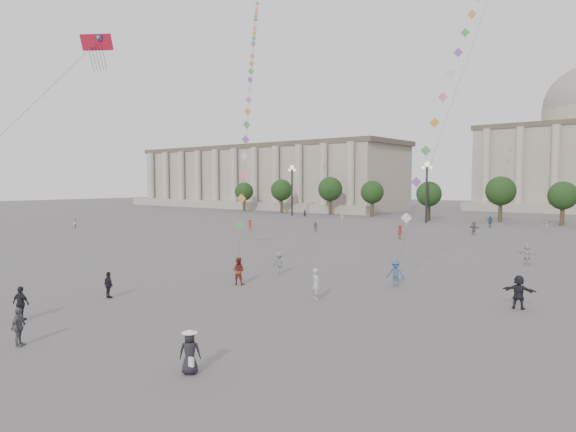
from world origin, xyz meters
The scene contains 26 objects.
ground centered at (0.00, 0.00, 0.00)m, with size 360.00×360.00×0.00m, color #555350.
hall_west centered at (-75.00, 93.89, 8.43)m, with size 84.00×26.22×17.20m.
tree_row centered at (0.00, 78.00, 5.39)m, with size 137.12×5.12×8.00m.
lamp_post_far_west centered at (-45.00, 70.00, 7.35)m, with size 2.00×0.90×10.65m.
lamp_post_mid_west centered at (-15.00, 70.00, 7.35)m, with size 2.00×0.90×10.65m.
person_crowd_0 centered at (-3.14, 66.96, 0.92)m, with size 1.08×0.45×1.84m, color #345576.
person_crowd_1 centered at (-51.65, 25.46, 0.82)m, with size 0.80×0.62×1.64m, color beige.
person_crowd_2 centered at (-28.24, 39.25, 0.91)m, with size 1.18×0.68×1.83m, color #A0422B.
person_crowd_3 centered at (14.62, 15.80, 0.96)m, with size 1.79×0.57×1.93m, color black.
person_crowd_4 centered at (5.27, 65.42, 0.78)m, with size 1.44×0.46×1.56m, color silver.
person_crowd_6 centered at (-2.91, 15.65, 0.85)m, with size 1.10×0.63×1.71m, color slate.
person_crowd_7 centered at (10.82, 32.77, 0.90)m, with size 1.66×0.53×1.79m, color #BABAB6.
person_crowd_10 centered at (-25.94, 60.06, 0.87)m, with size 0.63×0.42×1.74m, color beige.
person_crowd_12 centered at (-1.32, 54.53, 0.93)m, with size 1.72×0.55×1.86m, color slate.
person_crowd_13 centered at (4.45, 10.35, 0.97)m, with size 0.71×0.46×1.93m, color #AFB0AB.
person_crowd_16 centered at (-20.32, 44.43, 0.74)m, with size 0.87×0.36×1.49m, color slate.
person_crowd_17 centered at (-6.81, 43.87, 0.91)m, with size 1.17×0.67×1.81m, color brown.
person_crowd_18 centered at (-40.07, 68.00, 0.79)m, with size 0.58×0.38×1.58m, color #222228.
tourist_1 centered at (-5.79, 2.71, 0.82)m, with size 0.96×0.40×1.63m, color black.
tourist_3 centered at (-0.49, -4.92, 0.85)m, with size 1.00×0.42×1.71m, color #57585B.
tourist_4 centered at (-4.70, -2.99, 0.89)m, with size 1.04×0.43×1.78m, color black.
kite_flyer_0 centered at (-2.55, 10.76, 0.95)m, with size 0.93×0.72×1.91m, color maroon.
kite_flyer_1 centered at (6.39, 16.91, 0.93)m, with size 1.20×0.69×1.86m, color #36527A.
hat_person centered at (7.84, -2.34, 0.87)m, with size 0.95×0.93×1.69m.
dragon_kite centered at (-10.46, 4.92, 15.91)m, with size 4.09×7.02×20.46m.
kite_train_west centered at (-22.36, 33.56, 22.27)m, with size 37.45×42.47×69.23m.
Camera 1 is at (22.48, -14.58, 7.17)m, focal length 32.00 mm.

